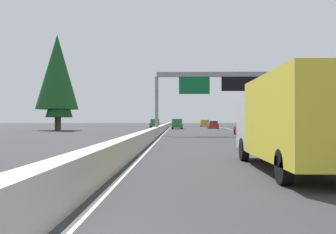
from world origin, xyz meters
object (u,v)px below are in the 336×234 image
oncoming_near (155,123)px  conifer_left_mid (57,72)px  sedan_mid_right (245,129)px  conifer_left_near (59,94)px  minivan_distant_b (205,123)px  conifer_right_mid (255,94)px  conifer_right_far (267,94)px  pickup_far_center (177,124)px  sedan_mid_left (213,125)px  box_truck_far_left (295,120)px  sign_gantry_overhead (217,85)px

oncoming_near → conifer_left_mid: (-25.30, 14.11, 8.35)m
sedan_mid_right → conifer_left_near: conifer_left_near is taller
minivan_distant_b → conifer_left_mid: size_ratio=0.33×
oncoming_near → conifer_right_mid: 23.46m
conifer_right_mid → conifer_right_far: 2.79m
oncoming_near → conifer_right_far: (-10.10, -22.59, 5.86)m
pickup_far_center → sedan_mid_left: (2.24, -6.92, -0.23)m
oncoming_near → conifer_left_mid: bearing=-29.1°
box_truck_far_left → oncoming_near: bearing=6.6°
pickup_far_center → minivan_distant_b: 25.67m
box_truck_far_left → sedan_mid_right: size_ratio=1.93×
box_truck_far_left → conifer_left_mid: size_ratio=0.56×
pickup_far_center → minivan_distant_b: size_ratio=1.12×
sign_gantry_overhead → pickup_far_center: sign_gantry_overhead is taller
box_truck_far_left → minivan_distant_b: box_truck_far_left is taller
sedan_mid_left → conifer_right_mid: conifer_right_mid is taller
sedan_mid_right → conifer_right_far: 35.83m
conifer_left_near → conifer_right_mid: bearing=-64.9°
sedan_mid_right → conifer_right_mid: size_ratio=0.40×
oncoming_near → conifer_left_mid: conifer_left_mid is taller
pickup_far_center → minivan_distant_b: bearing=-15.6°
minivan_distant_b → pickup_far_center: bearing=164.4°
oncoming_near → conifer_right_mid: (-10.94, -19.93, 5.75)m
conifer_left_near → box_truck_far_left: bearing=-155.2°
oncoming_near → conifer_right_far: bearing=65.9°
conifer_right_far → conifer_left_near: size_ratio=1.19×
sign_gantry_overhead → box_truck_far_left: (-28.36, 0.49, -3.68)m
box_truck_far_left → oncoming_near: (74.23, 8.62, -0.70)m
oncoming_near → sedan_mid_left: bearing=45.8°
pickup_far_center → conifer_right_mid: conifer_right_mid is taller
sign_gantry_overhead → box_truck_far_left: sign_gantry_overhead is taller
conifer_right_far → oncoming_near: bearing=65.9°
conifer_left_mid → box_truck_far_left: bearing=-155.1°
box_truck_far_left → conifer_right_far: (64.13, -13.97, 5.16)m
sedan_mid_right → conifer_left_near: (17.30, 25.69, 4.98)m
pickup_far_center → conifer_right_far: conifer_right_far is taller
sign_gantry_overhead → sedan_mid_left: bearing=-4.6°
sign_gantry_overhead → sedan_mid_right: sign_gantry_overhead is taller
pickup_far_center → oncoming_near: same height
conifer_right_mid → conifer_left_near: size_ratio=1.17×
pickup_far_center → conifer_right_mid: bearing=-79.4°
box_truck_far_left → conifer_right_far: size_ratio=0.76×
oncoming_near → conifer_left_mid: size_ratio=0.37×
sedan_mid_left → conifer_right_mid: (0.58, -8.07, 5.98)m
conifer_left_near → sedan_mid_right: bearing=-124.0°
pickup_far_center → conifer_left_near: size_ratio=0.60×
minivan_distant_b → conifer_left_mid: conifer_left_mid is taller
sign_gantry_overhead → oncoming_near: sign_gantry_overhead is taller
conifer_right_mid → conifer_left_near: bearing=115.1°
box_truck_far_left → sign_gantry_overhead: bearing=-1.0°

